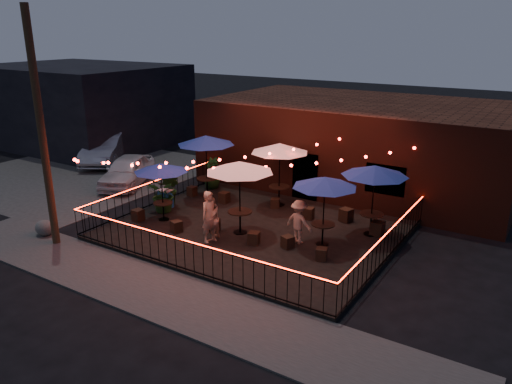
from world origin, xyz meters
TOP-DOWN VIEW (x-y plane):
  - ground at (0.00, 0.00)m, footprint 110.00×110.00m
  - patio at (0.00, 2.00)m, footprint 10.00×8.00m
  - sidewalk at (0.00, -3.25)m, footprint 18.00×2.50m
  - parking_lot at (-12.00, 4.00)m, footprint 11.00×12.00m
  - brick_building at (1.00, 9.99)m, footprint 14.00×8.00m
  - background_building at (-18.00, 9.00)m, footprint 12.00×9.00m
  - utility_pole at (-5.40, -2.60)m, footprint 0.26×0.26m
  - fence_front at (0.00, -2.00)m, footprint 10.00×0.04m
  - fence_left at (-5.00, 2.00)m, footprint 0.04×8.00m
  - fence_right at (5.00, 2.00)m, footprint 0.04×8.00m
  - festoon_lights at (-1.01, 1.70)m, footprint 10.02×8.72m
  - cafe_table_0 at (-3.51, 0.89)m, footprint 2.50×2.50m
  - cafe_table_1 at (-3.80, 4.05)m, footprint 3.20×3.20m
  - cafe_table_2 at (-0.26, 1.41)m, footprint 2.97×2.97m
  - cafe_table_3 at (-0.57, 4.77)m, footprint 2.51×2.51m
  - cafe_table_4 at (2.71, 2.06)m, footprint 2.33×2.33m
  - cafe_table_5 at (3.80, 3.79)m, footprint 2.93×2.93m
  - bistro_chair_0 at (-4.28, 0.29)m, footprint 0.41×0.41m
  - bistro_chair_1 at (-2.28, 0.23)m, footprint 0.46×0.46m
  - bistro_chair_2 at (-4.45, 3.76)m, footprint 0.37×0.37m
  - bistro_chair_3 at (-2.69, 3.78)m, footprint 0.39×0.39m
  - bistro_chair_4 at (-1.22, 1.02)m, footprint 0.45×0.45m
  - bistro_chair_5 at (0.70, 0.83)m, footprint 0.45×0.45m
  - bistro_chair_6 at (-0.52, 4.38)m, footprint 0.44×0.44m
  - bistro_chair_7 at (1.20, 4.01)m, footprint 0.42×0.42m
  - bistro_chair_8 at (1.83, 1.19)m, footprint 0.46×0.46m
  - bistro_chair_9 at (3.20, 0.95)m, footprint 0.43×0.43m
  - bistro_chair_10 at (2.54, 4.55)m, footprint 0.51×0.51m
  - bistro_chair_11 at (4.03, 3.87)m, footprint 0.45×0.45m
  - patron_a at (-0.71, 0.21)m, footprint 0.62×0.77m
  - patron_b at (-0.79, 0.34)m, footprint 0.66×0.81m
  - patron_c at (1.94, 1.76)m, footprint 1.07×0.70m
  - potted_shrub_a at (-4.07, 1.59)m, footprint 1.43×1.29m
  - potted_shrub_b at (-4.34, 2.23)m, footprint 0.84×0.68m
  - potted_shrub_c at (-4.38, 5.15)m, footprint 0.90×0.90m
  - cooler at (-4.40, 2.00)m, footprint 0.58×0.43m
  - boulder at (-6.32, -2.38)m, footprint 0.82×0.70m
  - car_white at (-8.41, 3.73)m, footprint 3.26×4.49m
  - car_silver at (-12.57, 6.14)m, footprint 4.20×5.18m

SIDE VIEW (x-z plane):
  - ground at x=0.00m, z-range 0.00..0.00m
  - parking_lot at x=-12.00m, z-range 0.00..0.02m
  - sidewalk at x=0.00m, z-range 0.00..0.05m
  - patio at x=0.00m, z-range 0.00..0.15m
  - boulder at x=-6.32m, z-range 0.00..0.64m
  - bistro_chair_6 at x=-0.52m, z-range 0.15..0.55m
  - bistro_chair_9 at x=3.20m, z-range 0.15..0.55m
  - bistro_chair_2 at x=-4.45m, z-range 0.15..0.57m
  - bistro_chair_8 at x=1.83m, z-range 0.15..0.57m
  - bistro_chair_1 at x=-2.28m, z-range 0.15..0.57m
  - bistro_chair_5 at x=0.70m, z-range 0.15..0.58m
  - bistro_chair_7 at x=1.20m, z-range 0.15..0.59m
  - bistro_chair_0 at x=-4.28m, z-range 0.15..0.60m
  - bistro_chair_3 at x=-2.69m, z-range 0.15..0.61m
  - bistro_chair_4 at x=-1.22m, z-range 0.15..0.63m
  - bistro_chair_10 at x=2.54m, z-range 0.15..0.65m
  - bistro_chair_11 at x=4.03m, z-range 0.15..0.66m
  - cooler at x=-4.40m, z-range 0.16..0.91m
  - fence_front at x=0.00m, z-range 0.14..1.18m
  - fence_left at x=-5.00m, z-range 0.14..1.18m
  - fence_right at x=5.00m, z-range 0.14..1.18m
  - car_white at x=-8.41m, z-range 0.00..1.42m
  - car_silver at x=-12.57m, z-range 0.00..1.66m
  - potted_shrub_c at x=-4.38m, z-range 0.15..1.58m
  - potted_shrub_a at x=-4.07m, z-range 0.15..1.58m
  - potted_shrub_b at x=-4.34m, z-range 0.15..1.64m
  - patron_c at x=1.94m, z-range 0.15..1.70m
  - patron_b at x=-0.79m, z-range 0.15..1.71m
  - patron_a at x=-0.71m, z-range 0.15..1.98m
  - brick_building at x=1.00m, z-range 0.00..4.00m
  - cafe_table_0 at x=-3.51m, z-range 1.09..3.35m
  - cafe_table_4 at x=2.71m, z-range 1.15..3.59m
  - background_building at x=-18.00m, z-range 0.00..5.00m
  - cafe_table_5 at x=3.80m, z-range 1.22..3.80m
  - festoon_lights at x=-1.01m, z-range 1.86..3.18m
  - cafe_table_3 at x=-0.57m, z-range 1.25..3.90m
  - cafe_table_2 at x=-0.26m, z-range 1.26..3.95m
  - cafe_table_1 at x=-3.80m, z-range 1.28..4.03m
  - utility_pole at x=-5.40m, z-range 0.00..8.00m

